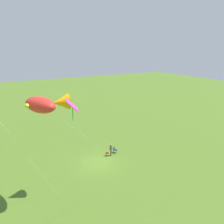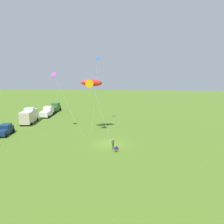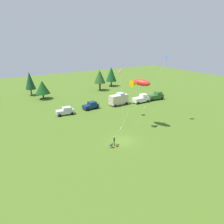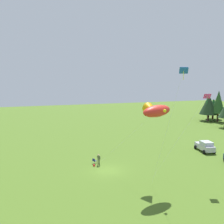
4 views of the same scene
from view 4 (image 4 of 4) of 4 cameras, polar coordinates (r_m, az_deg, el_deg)
ground_plane at (r=38.30m, az=-0.94°, el=-12.53°), size 160.00×160.00×0.00m
person_kite_flyer at (r=39.87m, az=-2.92°, el=-10.12°), size 0.50×0.52×1.74m
folding_chair at (r=40.76m, az=-3.88°, el=-10.51°), size 0.67×0.67×0.82m
backpack_on_grass at (r=39.87m, az=-3.92°, el=-11.52°), size 0.34×0.25×0.22m
car_silver_compact at (r=49.43m, az=19.61°, el=-7.02°), size 4.38×2.60×1.89m
kite_large_fish at (r=31.14m, az=9.36°, el=0.34°), size 11.21×6.95×10.17m
kite_diamond_blue at (r=25.36m, az=14.90°, el=7.08°), size 7.36×0.95×14.27m
kite_diamond_rainbow at (r=34.61m, az=19.62°, el=2.59°), size 3.28×6.21×11.21m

